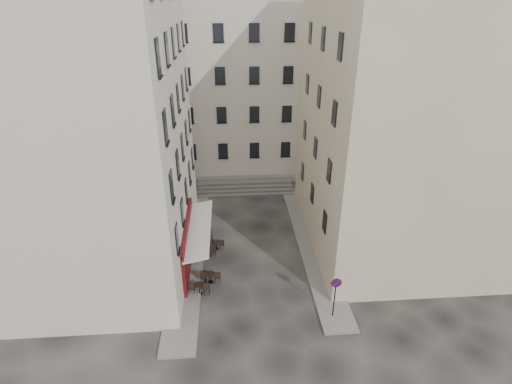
{
  "coord_description": "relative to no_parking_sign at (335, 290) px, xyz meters",
  "views": [
    {
      "loc": [
        -1.45,
        -21.85,
        16.98
      ],
      "look_at": [
        0.43,
        4.0,
        4.02
      ],
      "focal_mm": 28.0,
      "sensor_mm": 36.0,
      "label": 1
    }
  ],
  "objects": [
    {
      "name": "sidewalk_right",
      "position": [
        0.21,
        7.61,
        -1.95
      ],
      "size": [
        2.0,
        18.0,
        0.12
      ],
      "primitive_type": "cube",
      "color": "slate",
      "rests_on": "ground"
    },
    {
      "name": "pedestrian",
      "position": [
        -7.28,
        7.11,
        -1.2
      ],
      "size": [
        0.71,
        0.64,
        1.62
      ],
      "primitive_type": "imported",
      "rotation": [
        0.0,
        0.0,
        3.69
      ],
      "color": "black",
      "rests_on": "ground"
    },
    {
      "name": "bollard_mid",
      "position": [
        -7.54,
        7.11,
        -1.48
      ],
      "size": [
        0.12,
        0.12,
        0.98
      ],
      "color": "black",
      "rests_on": "ground"
    },
    {
      "name": "bistro_table_b",
      "position": [
        -7.19,
        3.65,
        -1.54
      ],
      "size": [
        1.31,
        0.61,
        0.92
      ],
      "color": "black",
      "rests_on": "ground"
    },
    {
      "name": "cafe_storefront",
      "position": [
        -8.6,
        5.61,
        -0.13
      ],
      "size": [
        1.74,
        7.3,
        3.5
      ],
      "color": "#460A11",
      "rests_on": "ground"
    },
    {
      "name": "stone_steps",
      "position": [
        -4.29,
        17.19,
        -1.61
      ],
      "size": [
        9.0,
        3.15,
        0.8
      ],
      "color": "#595755",
      "rests_on": "ground"
    },
    {
      "name": "bistro_table_e",
      "position": [
        -7.89,
        8.68,
        -1.53
      ],
      "size": [
        1.33,
        0.63,
        0.94
      ],
      "color": "black",
      "rests_on": "ground"
    },
    {
      "name": "bistro_table_a",
      "position": [
        -7.85,
        2.58,
        -1.53
      ],
      "size": [
        1.33,
        0.62,
        0.93
      ],
      "color": "black",
      "rests_on": "ground"
    },
    {
      "name": "bistro_table_d",
      "position": [
        -6.88,
        7.46,
        -1.59
      ],
      "size": [
        1.16,
        0.54,
        0.82
      ],
      "color": "black",
      "rests_on": "ground"
    },
    {
      "name": "bollard_far",
      "position": [
        -7.54,
        10.61,
        -1.48
      ],
      "size": [
        0.12,
        0.12,
        0.98
      ],
      "color": "black",
      "rests_on": "ground"
    },
    {
      "name": "no_parking_sign",
      "position": [
        0.0,
        0.0,
        0.0
      ],
      "size": [
        0.65,
        0.11,
        2.84
      ],
      "rotation": [
        0.0,
        0.0,
        -0.07
      ],
      "color": "black",
      "rests_on": "ground"
    },
    {
      "name": "building_back",
      "position": [
        -5.29,
        23.61,
        7.3
      ],
      "size": [
        18.2,
        10.2,
        18.6
      ],
      "color": "beige",
      "rests_on": "ground"
    },
    {
      "name": "building_left",
      "position": [
        -14.79,
        7.61,
        8.3
      ],
      "size": [
        12.2,
        16.2,
        20.6
      ],
      "color": "beige",
      "rests_on": "ground"
    },
    {
      "name": "bollard_near",
      "position": [
        -7.54,
        3.61,
        -1.48
      ],
      "size": [
        0.12,
        0.12,
        0.98
      ],
      "color": "black",
      "rests_on": "ground"
    },
    {
      "name": "ground",
      "position": [
        -4.29,
        4.61,
        -2.01
      ],
      "size": [
        90.0,
        90.0,
        0.0
      ],
      "primitive_type": "plane",
      "color": "black",
      "rests_on": "ground"
    },
    {
      "name": "sidewalk_left",
      "position": [
        -8.79,
        8.61,
        -1.95
      ],
      "size": [
        2.0,
        22.0,
        0.12
      ],
      "primitive_type": "cube",
      "color": "slate",
      "rests_on": "ground"
    },
    {
      "name": "building_right",
      "position": [
        6.21,
        8.11,
        7.3
      ],
      "size": [
        12.2,
        14.2,
        18.6
      ],
      "color": "tan",
      "rests_on": "ground"
    },
    {
      "name": "bistro_table_c",
      "position": [
        -7.55,
        6.64,
        -1.54
      ],
      "size": [
        1.32,
        0.62,
        0.93
      ],
      "color": "black",
      "rests_on": "ground"
    }
  ]
}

